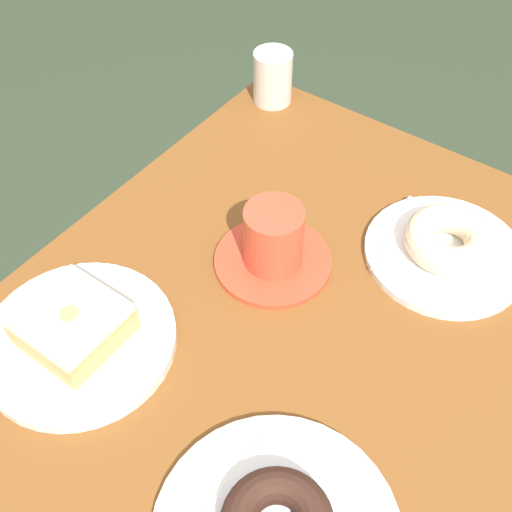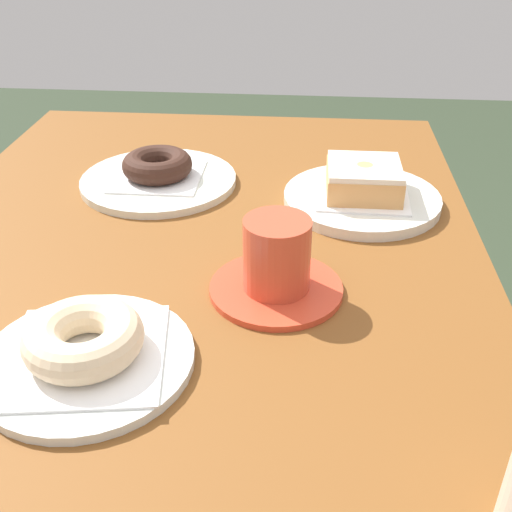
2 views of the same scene
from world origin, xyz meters
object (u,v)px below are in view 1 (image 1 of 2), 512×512
(plate_sugar_ring, at_px, (444,254))
(donut_glazed_square, at_px, (73,324))
(plate_glazed_square, at_px, (79,340))
(donut_sugar_ring, at_px, (449,240))
(coffee_cup, at_px, (273,243))
(sugar_jar, at_px, (273,77))

(plate_sugar_ring, bearing_deg, donut_glazed_square, 142.57)
(plate_glazed_square, relative_size, donut_sugar_ring, 1.95)
(donut_sugar_ring, distance_m, coffee_cup, 0.22)
(donut_glazed_square, height_order, plate_sugar_ring, donut_glazed_square)
(donut_glazed_square, xyz_separation_m, donut_sugar_ring, (0.37, -0.28, -0.01))
(sugar_jar, bearing_deg, plate_glazed_square, -169.86)
(donut_sugar_ring, relative_size, sugar_jar, 1.33)
(donut_sugar_ring, height_order, sugar_jar, sugar_jar)
(plate_glazed_square, relative_size, sugar_jar, 2.60)
(donut_glazed_square, bearing_deg, coffee_cup, -25.29)
(donut_sugar_ring, height_order, coffee_cup, coffee_cup)
(plate_sugar_ring, relative_size, coffee_cup, 1.36)
(plate_glazed_square, xyz_separation_m, sugar_jar, (0.52, 0.09, 0.04))
(donut_glazed_square, height_order, donut_sugar_ring, donut_glazed_square)
(donut_glazed_square, height_order, coffee_cup, coffee_cup)
(donut_glazed_square, distance_m, sugar_jar, 0.53)
(plate_glazed_square, distance_m, coffee_cup, 0.26)
(donut_sugar_ring, bearing_deg, plate_glazed_square, 142.57)
(donut_sugar_ring, xyz_separation_m, sugar_jar, (0.15, 0.38, 0.01))
(plate_glazed_square, relative_size, donut_glazed_square, 2.17)
(donut_glazed_square, bearing_deg, donut_sugar_ring, -37.43)
(donut_glazed_square, relative_size, sugar_jar, 1.20)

